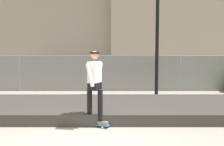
% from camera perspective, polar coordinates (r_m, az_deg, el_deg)
% --- Properties ---
extents(ground_plane, '(120.00, 120.00, 0.00)m').
position_cam_1_polar(ground_plane, '(5.06, -7.27, -16.84)').
color(ground_plane, '#9E998E').
extents(gravel_berm, '(16.44, 3.17, 0.31)m').
position_cam_1_polar(gravel_berm, '(7.59, -4.66, -8.38)').
color(gravel_berm, '#3D3A38').
rests_on(gravel_berm, ground_plane).
extents(skateboard, '(0.81, 0.51, 0.07)m').
position_cam_1_polar(skateboard, '(6.16, -4.12, -12.36)').
color(skateboard, '#2D608C').
rests_on(skateboard, ground_plane).
extents(skater, '(0.70, 0.62, 1.87)m').
position_cam_1_polar(skater, '(5.94, -4.17, -2.28)').
color(skater, gray).
rests_on(skater, skateboard).
extents(chain_fence, '(24.61, 0.06, 1.85)m').
position_cam_1_polar(chain_fence, '(11.91, -2.91, 0.03)').
color(chain_fence, gray).
rests_on(chain_fence, ground_plane).
extents(parked_car_near, '(4.49, 2.14, 1.66)m').
position_cam_1_polar(parked_car_near, '(14.90, -14.33, 0.40)').
color(parked_car_near, silver).
rests_on(parked_car_near, ground_plane).
extents(parked_car_mid, '(4.52, 2.18, 1.66)m').
position_cam_1_polar(parked_car_mid, '(15.02, 12.65, 0.46)').
color(parked_car_mid, navy).
rests_on(parked_car_mid, ground_plane).
extents(library_building, '(29.37, 13.45, 21.56)m').
position_cam_1_polar(library_building, '(47.67, -15.95, 15.00)').
color(library_building, gray).
rests_on(library_building, ground_plane).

